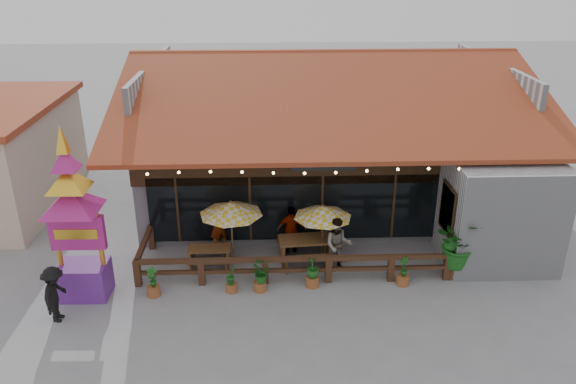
{
  "coord_description": "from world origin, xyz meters",
  "views": [
    {
      "loc": [
        -2.37,
        -15.76,
        9.74
      ],
      "look_at": [
        -1.7,
        1.5,
        2.28
      ],
      "focal_mm": 35.0,
      "sensor_mm": 36.0,
      "label": 1
    }
  ],
  "objects_px": {
    "picnic_table_right": "(306,246)",
    "pedestrian": "(55,294)",
    "picnic_table_left": "(209,253)",
    "thai_sign_tower": "(72,204)",
    "tropical_plant": "(458,244)",
    "umbrella_right": "(323,212)",
    "umbrella_left": "(231,209)"
  },
  "relations": [
    {
      "from": "picnic_table_right",
      "to": "pedestrian",
      "type": "bearing_deg",
      "value": -157.74
    },
    {
      "from": "thai_sign_tower",
      "to": "pedestrian",
      "type": "bearing_deg",
      "value": -108.67
    },
    {
      "from": "umbrella_left",
      "to": "picnic_table_left",
      "type": "distance_m",
      "value": 1.71
    },
    {
      "from": "picnic_table_right",
      "to": "tropical_plant",
      "type": "distance_m",
      "value": 4.92
    },
    {
      "from": "picnic_table_right",
      "to": "thai_sign_tower",
      "type": "distance_m",
      "value": 7.49
    },
    {
      "from": "picnic_table_left",
      "to": "pedestrian",
      "type": "xyz_separation_m",
      "value": [
        -4.05,
        -2.86,
        0.4
      ]
    },
    {
      "from": "picnic_table_left",
      "to": "pedestrian",
      "type": "bearing_deg",
      "value": -144.77
    },
    {
      "from": "umbrella_left",
      "to": "umbrella_right",
      "type": "bearing_deg",
      "value": -1.28
    },
    {
      "from": "tropical_plant",
      "to": "umbrella_right",
      "type": "bearing_deg",
      "value": 164.29
    },
    {
      "from": "umbrella_right",
      "to": "pedestrian",
      "type": "xyz_separation_m",
      "value": [
        -7.82,
        -3.06,
        -0.96
      ]
    },
    {
      "from": "tropical_plant",
      "to": "picnic_table_right",
      "type": "bearing_deg",
      "value": 166.86
    },
    {
      "from": "picnic_table_left",
      "to": "thai_sign_tower",
      "type": "relative_size",
      "value": 0.24
    },
    {
      "from": "picnic_table_left",
      "to": "picnic_table_right",
      "type": "relative_size",
      "value": 0.72
    },
    {
      "from": "umbrella_right",
      "to": "picnic_table_left",
      "type": "distance_m",
      "value": 4.02
    },
    {
      "from": "umbrella_left",
      "to": "pedestrian",
      "type": "xyz_separation_m",
      "value": [
        -4.81,
        -3.12,
        -1.11
      ]
    },
    {
      "from": "umbrella_left",
      "to": "tropical_plant",
      "type": "relative_size",
      "value": 1.21
    },
    {
      "from": "thai_sign_tower",
      "to": "tropical_plant",
      "type": "distance_m",
      "value": 11.79
    },
    {
      "from": "umbrella_left",
      "to": "pedestrian",
      "type": "bearing_deg",
      "value": -146.98
    },
    {
      "from": "umbrella_left",
      "to": "thai_sign_tower",
      "type": "bearing_deg",
      "value": -156.91
    },
    {
      "from": "umbrella_left",
      "to": "umbrella_right",
      "type": "height_order",
      "value": "umbrella_left"
    },
    {
      "from": "picnic_table_right",
      "to": "umbrella_left",
      "type": "bearing_deg",
      "value": 176.71
    },
    {
      "from": "umbrella_right",
      "to": "picnic_table_left",
      "type": "height_order",
      "value": "umbrella_right"
    },
    {
      "from": "picnic_table_right",
      "to": "thai_sign_tower",
      "type": "bearing_deg",
      "value": -165.88
    },
    {
      "from": "picnic_table_right",
      "to": "pedestrian",
      "type": "height_order",
      "value": "pedestrian"
    },
    {
      "from": "picnic_table_right",
      "to": "umbrella_right",
      "type": "bearing_deg",
      "value": 7.9
    },
    {
      "from": "umbrella_right",
      "to": "tropical_plant",
      "type": "xyz_separation_m",
      "value": [
        4.22,
        -1.19,
        -0.66
      ]
    },
    {
      "from": "tropical_plant",
      "to": "pedestrian",
      "type": "bearing_deg",
      "value": -171.17
    },
    {
      "from": "umbrella_left",
      "to": "picnic_table_left",
      "type": "xyz_separation_m",
      "value": [
        -0.76,
        -0.27,
        -1.51
      ]
    },
    {
      "from": "umbrella_left",
      "to": "picnic_table_left",
      "type": "height_order",
      "value": "umbrella_left"
    },
    {
      "from": "umbrella_left",
      "to": "picnic_table_left",
      "type": "bearing_deg",
      "value": -160.67
    },
    {
      "from": "picnic_table_right",
      "to": "thai_sign_tower",
      "type": "xyz_separation_m",
      "value": [
        -6.86,
        -1.73,
        2.48
      ]
    },
    {
      "from": "picnic_table_left",
      "to": "picnic_table_right",
      "type": "height_order",
      "value": "picnic_table_right"
    }
  ]
}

